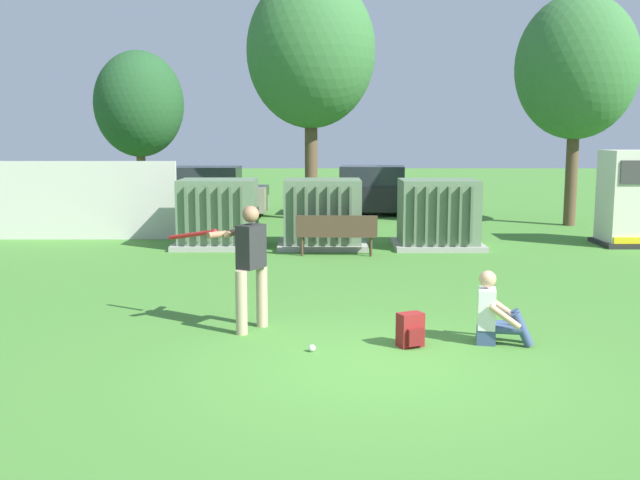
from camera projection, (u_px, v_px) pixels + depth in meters
ground_plane at (372, 368)px, 8.68m from camera, size 96.00×96.00×0.00m
fence_panel at (84, 200)px, 18.93m from camera, size 4.80×0.12×2.00m
transformer_west at (220, 214)px, 17.69m from camera, size 2.10×1.70×1.62m
transformer_mid_west at (324, 214)px, 17.68m from camera, size 2.10×1.70×1.62m
transformer_mid_east at (439, 215)px, 17.59m from camera, size 2.10×1.70×1.62m
generator_enclosure at (635, 199)px, 17.90m from camera, size 1.60×1.40×2.30m
park_bench at (338, 232)px, 16.44m from camera, size 1.81×0.46×0.92m
batter at (249, 261)px, 10.21m from camera, size 1.49×1.07×1.74m
sports_ball at (313, 348)px, 9.30m from camera, size 0.09×0.09×0.09m
seated_spectator at (496, 315)px, 9.63m from camera, size 0.77×0.61×0.96m
backpack at (412, 330)px, 9.49m from camera, size 0.37×0.35×0.44m
tree_left at (141, 104)px, 22.71m from camera, size 2.72×2.72×5.20m
tree_center_left at (312, 52)px, 22.57m from camera, size 3.93×3.93×7.51m
tree_center_right at (578, 68)px, 21.22m from camera, size 3.48×3.48×6.65m
parked_car_leftmost at (205, 193)px, 24.15m from camera, size 4.24×1.99×1.62m
parked_car_left_of_center at (370, 192)px, 24.63m from camera, size 4.33×2.19×1.62m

